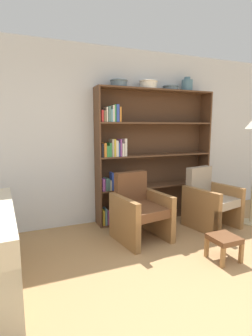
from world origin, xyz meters
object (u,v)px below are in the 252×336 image
object	(u,v)px
bowl_olive	(148,84)
armchair_leather	(139,210)
footstool	(224,241)
vase_tall	(187,85)
bowl_sage	(171,88)
bookshelf	(146,157)
bowl_stoneware	(119,83)
armchair_cushioned	(210,201)

from	to	relation	value
bowl_olive	armchair_leather	distance (m)	1.97
armchair_leather	footstool	xyz separation A→B (m)	(0.64, -0.93, -0.17)
vase_tall	footstool	xyz separation A→B (m)	(-0.55, -1.61, -2.00)
bowl_sage	footstool	distance (m)	2.53
bookshelf	armchair_leather	bearing A→B (deg)	-122.15
bowl_stoneware	armchair_cushioned	bearing A→B (deg)	-28.82
bowl_stoneware	bowl_sage	bearing A→B (deg)	0.00
armchair_leather	armchair_cushioned	size ratio (longest dim) A/B	1.00
vase_tall	armchair_cushioned	world-z (taller)	vase_tall
bowl_sage	armchair_cushioned	bearing A→B (deg)	-64.04
bowl_sage	armchair_cushioned	distance (m)	1.92
bowl_olive	armchair_cushioned	world-z (taller)	bowl_olive
bowl_sage	footstool	xyz separation A→B (m)	(-0.23, -1.61, -1.94)
vase_tall	armchair_leather	world-z (taller)	vase_tall
armchair_cushioned	footstool	world-z (taller)	armchair_cushioned
bookshelf	bowl_olive	distance (m)	1.16
bookshelf	footstool	bearing A→B (deg)	-83.11
armchair_leather	bowl_sage	bearing A→B (deg)	-150.62
bowl_sage	armchair_cushioned	size ratio (longest dim) A/B	0.29
bookshelf	vase_tall	xyz separation A→B (m)	(0.75, -0.03, 1.19)
bowl_olive	bowl_sage	size ratio (longest dim) A/B	1.10
vase_tall	bowl_stoneware	bearing A→B (deg)	180.00
armchair_cushioned	vase_tall	bearing A→B (deg)	-101.26
footstool	armchair_leather	bearing A→B (deg)	124.71
bookshelf	vase_tall	size ratio (longest dim) A/B	9.22
bowl_stoneware	bowl_sage	world-z (taller)	bowl_stoneware
bowl_olive	armchair_leather	world-z (taller)	bowl_olive
bowl_stoneware	footstool	bearing A→B (deg)	-67.26
bookshelf	bowl_olive	world-z (taller)	bowl_olive
bookshelf	armchair_cushioned	xyz separation A→B (m)	(0.76, -0.71, -0.64)
armchair_cushioned	bowl_olive	bearing A→B (deg)	-54.82
bowl_stoneware	bowl_sage	xyz separation A→B (m)	(0.91, 0.00, -0.02)
armchair_cushioned	bowl_sage	bearing A→B (deg)	-76.31
bowl_stoneware	bowl_sage	size ratio (longest dim) A/B	1.01
bowl_stoneware	armchair_leather	xyz separation A→B (m)	(0.03, -0.68, -1.78)
bowl_stoneware	armchair_cushioned	xyz separation A→B (m)	(1.24, -0.68, -1.78)
bookshelf	vase_tall	bearing A→B (deg)	-1.93
vase_tall	bookshelf	bearing A→B (deg)	178.07
bookshelf	bowl_stoneware	size ratio (longest dim) A/B	7.92
vase_tall	armchair_cushioned	bearing A→B (deg)	-88.99
vase_tall	footstool	distance (m)	2.62
bowl_stoneware	vase_tall	world-z (taller)	vase_tall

